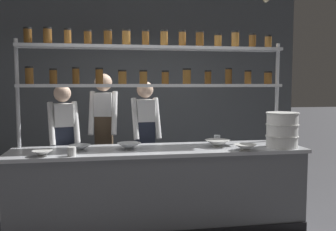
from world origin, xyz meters
TOP-DOWN VIEW (x-y plane):
  - ground_plane at (0.00, 0.00)m, footprint 40.00×40.00m
  - back_wall at (0.00, 2.41)m, footprint 5.68×0.12m
  - prep_counter at (0.00, -0.00)m, footprint 3.28×0.76m
  - spice_shelf_unit at (-0.01, 0.33)m, footprint 3.17×0.28m
  - chef_left at (-1.10, 0.56)m, footprint 0.41×0.34m
  - chef_center at (-0.61, 0.78)m, footprint 0.39×0.32m
  - chef_right at (-0.08, 0.68)m, footprint 0.38×0.31m
  - container_stack at (1.39, -0.17)m, footprint 0.37×0.37m
  - prep_bowl_near_left at (-1.22, -0.25)m, footprint 0.21×0.21m
  - prep_bowl_center_front at (-0.34, -0.02)m, footprint 0.27×0.27m
  - prep_bowl_center_back at (0.90, -0.30)m, footprint 0.25×0.25m
  - prep_bowl_near_right at (0.67, -0.02)m, footprint 0.29×0.29m
  - prep_bowl_far_left at (-0.87, -0.02)m, footprint 0.24×0.24m
  - serving_cup_front at (-0.93, -0.30)m, footprint 0.09×0.09m
  - serving_cup_by_board at (0.76, 0.26)m, footprint 0.08×0.08m

SIDE VIEW (x-z plane):
  - ground_plane at x=0.00m, z-range 0.00..0.00m
  - prep_counter at x=0.00m, z-range 0.00..0.92m
  - chef_left at x=-1.10m, z-range 0.12..1.75m
  - prep_bowl_near_left at x=-1.22m, z-range 0.92..0.98m
  - prep_bowl_far_left at x=-0.87m, z-range 0.92..0.98m
  - prep_bowl_center_back at x=0.90m, z-range 0.92..0.99m
  - prep_bowl_center_front at x=-0.34m, z-range 0.92..0.99m
  - prep_bowl_near_right at x=0.67m, z-range 0.92..1.00m
  - chef_right at x=-0.08m, z-range 0.13..1.80m
  - serving_cup_front at x=-0.93m, z-range 0.92..1.01m
  - serving_cup_by_board at x=0.76m, z-range 0.92..1.01m
  - chef_center at x=-0.61m, z-range 0.15..1.92m
  - container_stack at x=1.39m, z-range 0.92..1.32m
  - back_wall at x=0.00m, z-range 0.00..3.21m
  - spice_shelf_unit at x=-0.01m, z-range 0.69..2.97m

